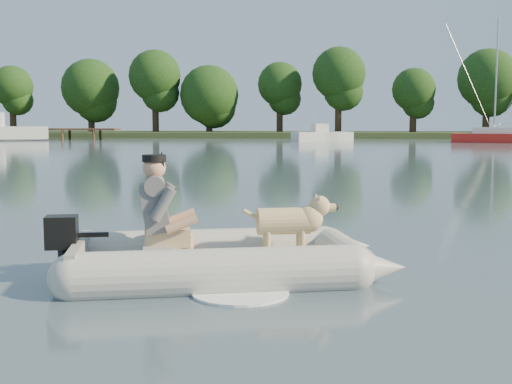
# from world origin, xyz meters

# --- Properties ---
(water) EXTENTS (160.00, 160.00, 0.00)m
(water) POSITION_xyz_m (0.00, 0.00, 0.00)
(water) COLOR slate
(water) RESTS_ON ground
(shore_bank) EXTENTS (160.00, 12.00, 0.70)m
(shore_bank) POSITION_xyz_m (0.00, 62.00, 0.25)
(shore_bank) COLOR #47512D
(shore_bank) RESTS_ON water
(dock) EXTENTS (18.00, 2.00, 1.04)m
(dock) POSITION_xyz_m (-26.00, 52.00, 0.52)
(dock) COLOR #4C331E
(dock) RESTS_ON water
(treeline) EXTENTS (75.85, 7.35, 9.27)m
(treeline) POSITION_xyz_m (1.46, 61.10, 5.39)
(treeline) COLOR #332316
(treeline) RESTS_ON shore_bank
(dinghy) EXTENTS (5.56, 4.60, 1.42)m
(dinghy) POSITION_xyz_m (0.36, 0.19, 0.61)
(dinghy) COLOR #A2A29D
(dinghy) RESTS_ON water
(man) EXTENTS (0.87, 0.79, 1.10)m
(man) POSITION_xyz_m (-0.34, 0.08, 0.80)
(man) COLOR #5B5C60
(man) RESTS_ON dinghy
(dog) EXTENTS (1.01, 0.56, 0.64)m
(dog) POSITION_xyz_m (1.00, 0.40, 0.53)
(dog) COLOR tan
(dog) RESTS_ON dinghy
(outboard_motor) EXTENTS (0.48, 0.39, 0.81)m
(outboard_motor) POSITION_xyz_m (-1.29, -0.21, 0.32)
(outboard_motor) COLOR black
(outboard_motor) RESTS_ON dinghy
(motorboat) EXTENTS (5.57, 3.93, 2.20)m
(motorboat) POSITION_xyz_m (1.94, 48.42, 1.00)
(motorboat) COLOR white
(motorboat) RESTS_ON water
(sailboat) EXTENTS (7.57, 4.17, 9.97)m
(sailboat) POSITION_xyz_m (15.90, 46.03, 0.44)
(sailboat) COLOR red
(sailboat) RESTS_ON water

